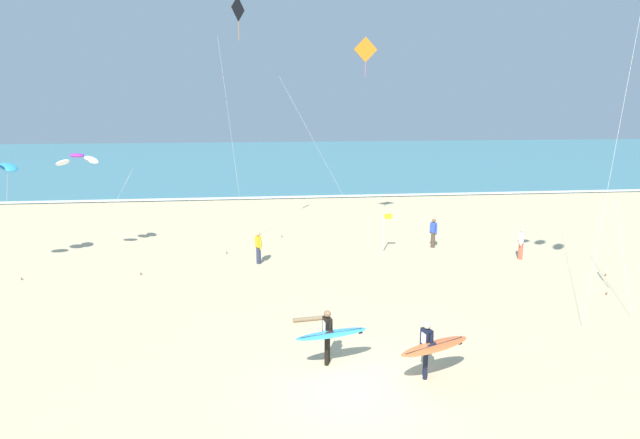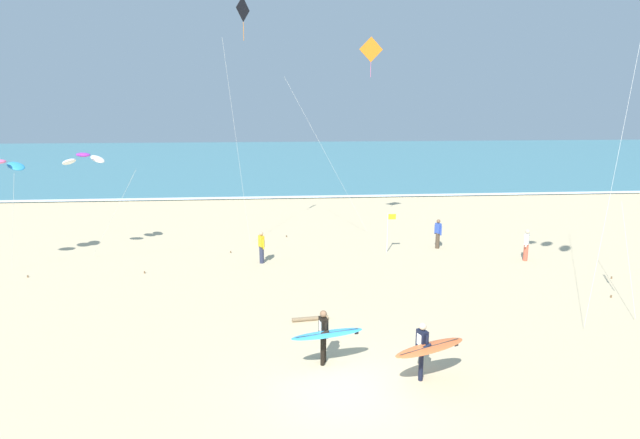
# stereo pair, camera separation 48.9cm
# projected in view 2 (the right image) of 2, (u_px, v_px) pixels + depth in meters

# --- Properties ---
(ground_plane) EXTENTS (160.00, 160.00, 0.00)m
(ground_plane) POSITION_uv_depth(u_px,v_px,m) (348.00, 390.00, 14.14)
(ground_plane) COLOR #D1BA8E
(ocean_water) EXTENTS (160.00, 60.00, 0.08)m
(ocean_water) POSITION_uv_depth(u_px,v_px,m) (290.00, 159.00, 71.18)
(ocean_water) COLOR teal
(ocean_water) RESTS_ON ground
(shoreline_foam) EXTENTS (160.00, 0.93, 0.01)m
(shoreline_foam) POSITION_uv_depth(u_px,v_px,m) (300.00, 197.00, 42.32)
(shoreline_foam) COLOR white
(shoreline_foam) RESTS_ON ocean_water
(surfer_lead) EXTENTS (2.26, 1.28, 1.71)m
(surfer_lead) POSITION_uv_depth(u_px,v_px,m) (426.00, 347.00, 14.32)
(surfer_lead) COLOR black
(surfer_lead) RESTS_ON ground
(surfer_trailing) EXTENTS (2.24, 1.12, 1.71)m
(surfer_trailing) POSITION_uv_depth(u_px,v_px,m) (325.00, 334.00, 15.18)
(surfer_trailing) COLOR black
(surfer_trailing) RESTS_ON ground
(kite_diamond_charcoal_near) EXTENTS (1.28, 2.18, 12.83)m
(kite_diamond_charcoal_near) POSITION_uv_depth(u_px,v_px,m) (242.00, 20.00, 25.91)
(kite_diamond_charcoal_near) COLOR black
(kite_diamond_charcoal_near) RESTS_ON ground
(kite_diamond_amber_mid) EXTENTS (5.56, 0.66, 11.21)m
(kite_diamond_amber_mid) POSITION_uv_depth(u_px,v_px,m) (368.00, 56.00, 28.71)
(kite_diamond_amber_mid) COLOR orange
(kite_diamond_amber_mid) RESTS_ON ground
(kite_arc_violet_low) EXTENTS (4.24, 3.88, 5.29)m
(kite_arc_violet_low) POSITION_uv_depth(u_px,v_px,m) (84.00, 159.00, 25.06)
(kite_arc_violet_low) COLOR white
(kite_arc_violet_low) RESTS_ON ground
(bystander_white_top) EXTENTS (0.33, 0.42, 1.59)m
(bystander_white_top) POSITION_uv_depth(u_px,v_px,m) (526.00, 245.00, 25.45)
(bystander_white_top) COLOR #D8593F
(bystander_white_top) RESTS_ON ground
(bystander_blue_top) EXTENTS (0.31, 0.45, 1.59)m
(bystander_blue_top) POSITION_uv_depth(u_px,v_px,m) (438.00, 234.00, 27.63)
(bystander_blue_top) COLOR #4C3D2D
(bystander_blue_top) RESTS_ON ground
(bystander_yellow_top) EXTENTS (0.31, 0.45, 1.59)m
(bystander_yellow_top) POSITION_uv_depth(u_px,v_px,m) (261.00, 247.00, 25.07)
(bystander_yellow_top) COLOR #2D334C
(bystander_yellow_top) RESTS_ON ground
(lifeguard_flag) EXTENTS (0.44, 0.05, 2.10)m
(lifeguard_flag) POSITION_uv_depth(u_px,v_px,m) (389.00, 229.00, 26.80)
(lifeguard_flag) COLOR silver
(lifeguard_flag) RESTS_ON ground
(driftwood_log) EXTENTS (1.33, 0.31, 0.15)m
(driftwood_log) POSITION_uv_depth(u_px,v_px,m) (310.00, 319.00, 18.59)
(driftwood_log) COLOR #846B4C
(driftwood_log) RESTS_ON ground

